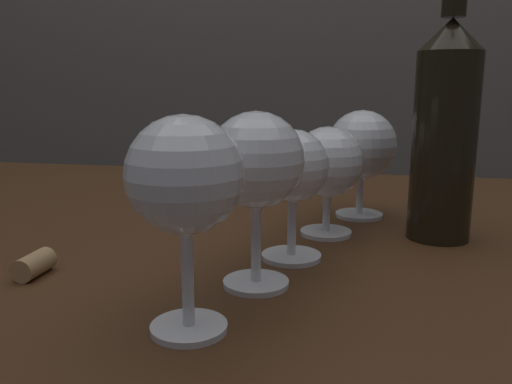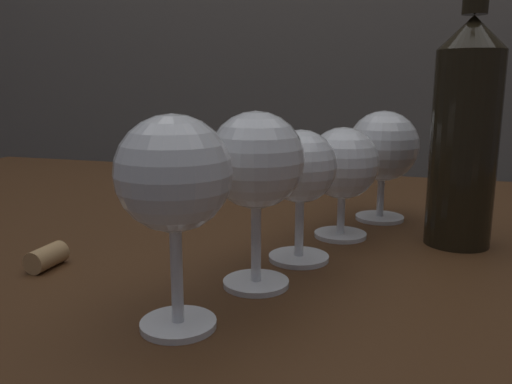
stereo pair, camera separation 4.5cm
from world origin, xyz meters
TOP-DOWN VIEW (x-y plane):
  - dining_table at (0.00, 0.00)m, footprint 1.54×0.82m
  - wine_glass_empty at (0.01, -0.29)m, footprint 0.08×0.08m
  - wine_glass_rose at (0.04, -0.20)m, footprint 0.08×0.08m
  - wine_glass_merlot at (0.06, -0.12)m, footprint 0.07×0.07m
  - wine_glass_white at (0.09, -0.02)m, footprint 0.08×0.08m
  - wine_glass_cabernet at (0.13, 0.07)m, footprint 0.09×0.09m
  - wine_bottle at (0.22, -0.01)m, footprint 0.07×0.07m
  - cork at (-0.17, -0.21)m, footprint 0.02×0.04m

SIDE VIEW (x-z plane):
  - dining_table at x=0.00m, z-range 0.28..0.99m
  - cork at x=-0.17m, z-range 0.72..0.74m
  - wine_glass_white at x=0.09m, z-range 0.74..0.87m
  - wine_glass_merlot at x=0.06m, z-range 0.74..0.88m
  - wine_glass_cabernet at x=0.13m, z-range 0.74..0.88m
  - wine_glass_rose at x=0.04m, z-range 0.75..0.90m
  - wine_glass_empty at x=0.01m, z-range 0.75..0.91m
  - wine_bottle at x=0.22m, z-range 0.68..1.01m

